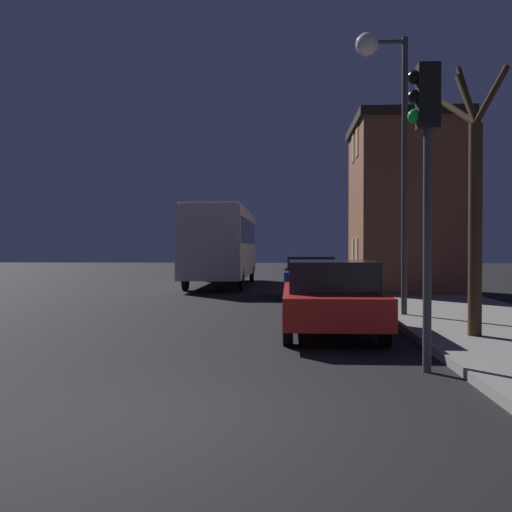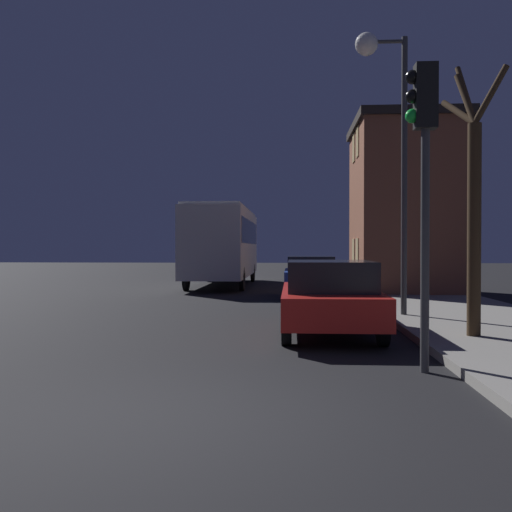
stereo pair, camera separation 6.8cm
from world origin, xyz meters
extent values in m
plane|color=black|center=(0.00, 0.00, 0.00)|extent=(120.00, 120.00, 0.00)
cube|color=brown|center=(5.51, 16.33, 3.20)|extent=(3.68, 4.88, 6.11)
cube|color=black|center=(5.51, 16.33, 6.41)|extent=(3.92, 5.12, 0.30)
cube|color=#E5C67F|center=(3.65, 15.69, 1.54)|extent=(0.03, 0.70, 1.10)
cube|color=#E5C67F|center=(3.65, 16.98, 1.54)|extent=(0.03, 0.70, 1.10)
cube|color=#E5C67F|center=(3.65, 15.69, 5.66)|extent=(0.03, 0.70, 1.10)
cube|color=#E5C67F|center=(3.65, 16.98, 5.66)|extent=(0.03, 0.70, 1.10)
cylinder|color=#38383A|center=(3.90, 8.13, 3.45)|extent=(0.14, 0.14, 6.61)
cylinder|color=#38383A|center=(3.45, 8.13, 6.66)|extent=(0.90, 0.09, 0.09)
sphere|color=white|center=(3.00, 8.13, 6.61)|extent=(0.55, 0.55, 0.55)
cylinder|color=#38383A|center=(3.08, 2.39, 1.70)|extent=(0.12, 0.12, 3.39)
cube|color=black|center=(3.08, 2.39, 3.84)|extent=(0.30, 0.24, 0.90)
sphere|color=black|center=(2.90, 2.39, 4.11)|extent=(0.20, 0.20, 0.20)
sphere|color=black|center=(2.90, 2.39, 3.84)|extent=(0.20, 0.20, 0.20)
sphere|color=green|center=(2.90, 2.39, 3.57)|extent=(0.20, 0.20, 0.20)
cylinder|color=#382819|center=(4.52, 4.87, 2.07)|extent=(0.24, 0.24, 3.85)
cylinder|color=#382819|center=(4.79, 4.84, 4.49)|extent=(0.64, 0.19, 1.06)
cylinder|color=#382819|center=(4.36, 5.31, 4.29)|extent=(0.45, 0.98, 0.69)
cylinder|color=#382819|center=(4.45, 5.19, 4.51)|extent=(0.28, 0.75, 1.10)
cylinder|color=#382819|center=(4.47, 5.23, 4.60)|extent=(0.22, 0.81, 1.27)
cube|color=beige|center=(-1.92, 20.35, 1.93)|extent=(2.46, 9.71, 2.90)
cube|color=black|center=(-1.92, 20.35, 2.45)|extent=(2.48, 8.93, 1.04)
cube|color=#B2B2B2|center=(-1.92, 20.35, 3.44)|extent=(2.34, 9.22, 0.12)
cylinder|color=black|center=(-0.78, 23.50, 0.48)|extent=(0.18, 0.96, 0.96)
cylinder|color=black|center=(-3.06, 23.50, 0.48)|extent=(0.18, 0.96, 0.96)
cylinder|color=black|center=(-0.78, 17.19, 0.48)|extent=(0.18, 0.96, 0.96)
cylinder|color=black|center=(-3.06, 17.19, 0.48)|extent=(0.18, 0.96, 0.96)
cube|color=#B21E19|center=(1.98, 5.97, 0.62)|extent=(1.88, 4.58, 0.57)
cube|color=black|center=(1.98, 5.74, 1.19)|extent=(1.65, 2.38, 0.58)
cylinder|color=black|center=(2.83, 7.46, 0.33)|extent=(0.18, 0.67, 0.67)
cylinder|color=black|center=(1.13, 7.46, 0.33)|extent=(0.18, 0.67, 0.67)
cylinder|color=black|center=(2.83, 4.48, 0.33)|extent=(0.18, 0.67, 0.67)
cylinder|color=black|center=(1.13, 4.48, 0.33)|extent=(0.18, 0.67, 0.67)
cube|color=navy|center=(1.86, 14.03, 0.64)|extent=(1.74, 3.97, 0.66)
cube|color=black|center=(1.86, 13.83, 1.21)|extent=(1.53, 2.07, 0.48)
cylinder|color=black|center=(2.64, 15.32, 0.31)|extent=(0.18, 0.62, 0.62)
cylinder|color=black|center=(1.08, 15.32, 0.31)|extent=(0.18, 0.62, 0.62)
cylinder|color=black|center=(2.64, 12.74, 0.31)|extent=(0.18, 0.62, 0.62)
cylinder|color=black|center=(1.08, 12.74, 0.31)|extent=(0.18, 0.62, 0.62)
camera|label=1|loc=(1.15, -5.67, 1.74)|focal=40.00mm
camera|label=2|loc=(1.22, -5.67, 1.74)|focal=40.00mm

